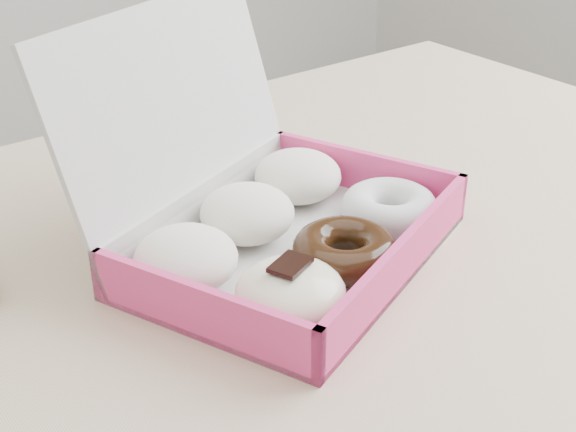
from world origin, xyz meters
TOP-DOWN VIEW (x-y plane):
  - table at (0.00, 0.00)m, footprint 1.20×0.80m
  - donut_box at (-0.07, -0.03)m, footprint 0.41×0.39m

SIDE VIEW (x-z plane):
  - table at x=0.00m, z-range 0.30..1.05m
  - donut_box at x=-0.07m, z-range 0.67..0.90m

